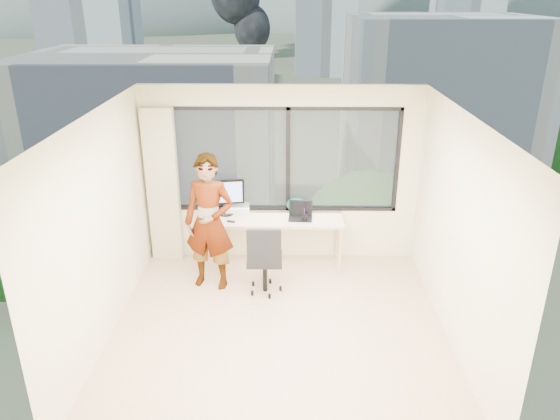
{
  "coord_description": "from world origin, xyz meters",
  "views": [
    {
      "loc": [
        0.1,
        -5.4,
        3.79
      ],
      "look_at": [
        0.0,
        1.0,
        1.15
      ],
      "focal_mm": 34.27,
      "sensor_mm": 36.0,
      "label": 1
    }
  ],
  "objects_px": {
    "game_console": "(238,208)",
    "handbag": "(296,205)",
    "monitor": "(226,197)",
    "laptop": "(300,212)",
    "chair": "(265,257)",
    "desk": "(281,242)",
    "person": "(209,222)"
  },
  "relations": [
    {
      "from": "person",
      "to": "monitor",
      "type": "relative_size",
      "value": 3.48
    },
    {
      "from": "desk",
      "to": "monitor",
      "type": "bearing_deg",
      "value": 170.09
    },
    {
      "from": "chair",
      "to": "laptop",
      "type": "height_order",
      "value": "chair"
    },
    {
      "from": "desk",
      "to": "handbag",
      "type": "relative_size",
      "value": 6.2
    },
    {
      "from": "desk",
      "to": "person",
      "type": "distance_m",
      "value": 1.24
    },
    {
      "from": "game_console",
      "to": "laptop",
      "type": "bearing_deg",
      "value": -19.85
    },
    {
      "from": "desk",
      "to": "handbag",
      "type": "xyz_separation_m",
      "value": [
        0.23,
        0.25,
        0.49
      ]
    },
    {
      "from": "game_console",
      "to": "person",
      "type": "bearing_deg",
      "value": -111.87
    },
    {
      "from": "person",
      "to": "handbag",
      "type": "relative_size",
      "value": 6.45
    },
    {
      "from": "person",
      "to": "desk",
      "type": "bearing_deg",
      "value": 44.1
    },
    {
      "from": "chair",
      "to": "game_console",
      "type": "distance_m",
      "value": 1.14
    },
    {
      "from": "monitor",
      "to": "laptop",
      "type": "height_order",
      "value": "monitor"
    },
    {
      "from": "game_console",
      "to": "handbag",
      "type": "bearing_deg",
      "value": -3.64
    },
    {
      "from": "desk",
      "to": "monitor",
      "type": "height_order",
      "value": "monitor"
    },
    {
      "from": "game_console",
      "to": "handbag",
      "type": "relative_size",
      "value": 1.2
    },
    {
      "from": "monitor",
      "to": "laptop",
      "type": "xyz_separation_m",
      "value": [
        1.08,
        -0.16,
        -0.16
      ]
    },
    {
      "from": "handbag",
      "to": "chair",
      "type": "bearing_deg",
      "value": -92.91
    },
    {
      "from": "chair",
      "to": "laptop",
      "type": "distance_m",
      "value": 0.94
    },
    {
      "from": "laptop",
      "to": "monitor",
      "type": "bearing_deg",
      "value": 175.07
    },
    {
      "from": "game_console",
      "to": "laptop",
      "type": "distance_m",
      "value": 0.97
    },
    {
      "from": "chair",
      "to": "laptop",
      "type": "relative_size",
      "value": 2.89
    },
    {
      "from": "desk",
      "to": "person",
      "type": "xyz_separation_m",
      "value": [
        -0.94,
        -0.59,
        0.56
      ]
    },
    {
      "from": "desk",
      "to": "chair",
      "type": "bearing_deg",
      "value": -104.93
    },
    {
      "from": "desk",
      "to": "handbag",
      "type": "height_order",
      "value": "handbag"
    },
    {
      "from": "handbag",
      "to": "monitor",
      "type": "bearing_deg",
      "value": -153.85
    },
    {
      "from": "game_console",
      "to": "handbag",
      "type": "distance_m",
      "value": 0.87
    },
    {
      "from": "person",
      "to": "laptop",
      "type": "bearing_deg",
      "value": 36.82
    },
    {
      "from": "desk",
      "to": "laptop",
      "type": "xyz_separation_m",
      "value": [
        0.28,
        -0.02,
        0.48
      ]
    },
    {
      "from": "chair",
      "to": "handbag",
      "type": "height_order",
      "value": "chair"
    },
    {
      "from": "game_console",
      "to": "chair",
      "type": "bearing_deg",
      "value": -69.16
    },
    {
      "from": "handbag",
      "to": "desk",
      "type": "bearing_deg",
      "value": -112.31
    },
    {
      "from": "laptop",
      "to": "game_console",
      "type": "bearing_deg",
      "value": 166.62
    }
  ]
}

